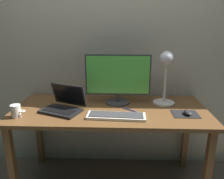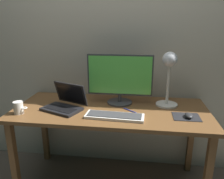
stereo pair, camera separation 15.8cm
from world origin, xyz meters
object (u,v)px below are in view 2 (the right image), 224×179
at_px(desk_lamp, 169,71).
at_px(coffee_mug, 19,108).
at_px(monitor, 120,78).
at_px(keyboard_main, 115,116).
at_px(mouse, 189,115).
at_px(pen, 130,110).
at_px(laptop, 66,102).

height_order(desk_lamp, coffee_mug, desk_lamp).
bearing_deg(monitor, keyboard_main, -91.35).
distance_m(mouse, coffee_mug, 1.30).
height_order(desk_lamp, pen, desk_lamp).
bearing_deg(desk_lamp, coffee_mug, -163.90).
bearing_deg(coffee_mug, keyboard_main, 1.73).
distance_m(monitor, pen, 0.30).
bearing_deg(keyboard_main, mouse, 6.87).
distance_m(monitor, keyboard_main, 0.38).
xyz_separation_m(laptop, mouse, (0.97, -0.07, -0.04)).
height_order(monitor, laptop, monitor).
xyz_separation_m(monitor, pen, (0.10, -0.17, -0.23)).
xyz_separation_m(desk_lamp, coffee_mug, (-1.16, -0.34, -0.26)).
bearing_deg(desk_lamp, laptop, -168.04).
bearing_deg(laptop, monitor, 22.60).
bearing_deg(coffee_mug, monitor, 24.02).
distance_m(monitor, mouse, 0.63).
height_order(keyboard_main, pen, keyboard_main).
xyz_separation_m(keyboard_main, desk_lamp, (0.41, 0.31, 0.29)).
xyz_separation_m(mouse, coffee_mug, (-1.30, -0.09, 0.03)).
bearing_deg(coffee_mug, desk_lamp, 16.10).
distance_m(monitor, laptop, 0.50).
bearing_deg(pen, mouse, -9.94).
relative_size(mouse, pen, 0.69).
xyz_separation_m(laptop, pen, (0.53, 0.01, -0.05)).
xyz_separation_m(coffee_mug, pen, (0.86, 0.17, -0.04)).
distance_m(laptop, desk_lamp, 0.89).
xyz_separation_m(laptop, desk_lamp, (0.84, 0.18, 0.25)).
distance_m(keyboard_main, pen, 0.18).
bearing_deg(mouse, monitor, 155.42).
xyz_separation_m(monitor, coffee_mug, (-0.76, -0.34, -0.18)).
xyz_separation_m(monitor, keyboard_main, (-0.01, -0.32, -0.22)).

